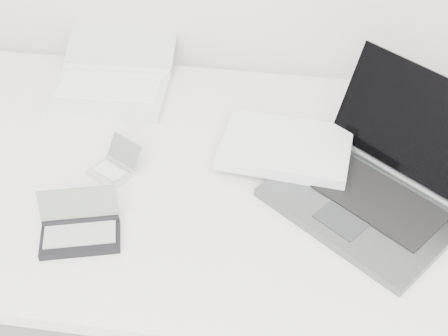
# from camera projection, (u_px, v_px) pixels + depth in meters

# --- Properties ---
(desk) EXTENTS (1.60, 0.80, 0.73)m
(desk) POSITION_uv_depth(u_px,v_px,m) (240.00, 193.00, 1.35)
(desk) COLOR white
(desk) RESTS_ON ground
(laptop_large) EXTENTS (0.58, 0.48, 0.23)m
(laptop_large) POSITION_uv_depth(u_px,v_px,m) (343.00, 170.00, 1.28)
(laptop_large) COLOR #5A5D5F
(laptop_large) RESTS_ON desk
(netbook_open_white) EXTENTS (0.30, 0.37, 0.09)m
(netbook_open_white) POSITION_uv_depth(u_px,v_px,m) (113.00, 77.00, 1.56)
(netbook_open_white) COLOR white
(netbook_open_white) RESTS_ON desk
(pda_silver) EXTENTS (0.12, 0.12, 0.06)m
(pda_silver) POSITION_uv_depth(u_px,v_px,m) (115.00, 167.00, 1.32)
(pda_silver) COLOR silver
(pda_silver) RESTS_ON desk
(palmtop_charcoal) EXTENTS (0.17, 0.14, 0.08)m
(palmtop_charcoal) POSITION_uv_depth(u_px,v_px,m) (80.00, 230.00, 1.19)
(palmtop_charcoal) COLOR black
(palmtop_charcoal) RESTS_ON desk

